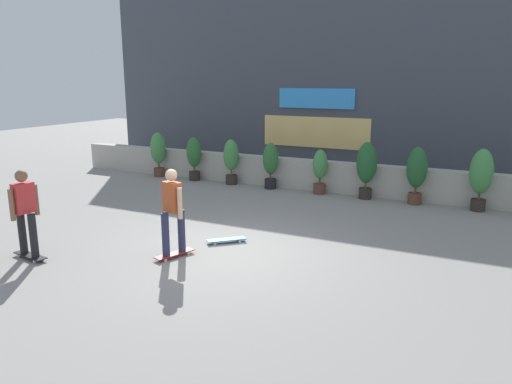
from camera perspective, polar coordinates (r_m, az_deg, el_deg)
The scene contains 14 objects.
ground_plane at distance 9.49m, azimuth -4.03°, elevation -7.17°, with size 48.00×48.00×0.00m, color gray.
planter_wall at distance 14.67m, azimuth 7.78°, elevation 1.91°, with size 18.00×0.40×0.90m, color #B2ADA3.
building_backdrop at distance 18.23m, azimuth 12.17°, elevation 12.80°, with size 20.00×2.08×6.50m.
potted_plant_0 at distance 16.88m, azimuth -11.43°, elevation 4.74°, with size 0.52×0.52×1.51m.
potted_plant_1 at distance 16.06m, azimuth -7.31°, elevation 4.25°, with size 0.48×0.48×1.43m.
potted_plant_2 at distance 15.34m, azimuth -2.94°, elevation 3.94°, with size 0.48×0.48×1.43m.
potted_plant_3 at distance 14.73m, azimuth 1.72°, elevation 3.48°, with size 0.47×0.47×1.41m.
potted_plant_4 at distance 14.18m, azimuth 7.53°, elevation 2.66°, with size 0.42×0.42×1.30m.
potted_plant_5 at distance 13.78m, azimuth 12.87°, elevation 3.02°, with size 0.56×0.56×1.60m.
potted_plant_6 at distance 13.55m, azimuth 18.37°, elevation 2.36°, with size 0.54×0.54×1.55m.
potted_plant_7 at distance 13.43m, azimuth 24.95°, elevation 1.85°, with size 0.56×0.56×1.60m.
skater_foreground at distance 9.85m, azimuth -25.51°, elevation -1.97°, with size 0.82×0.56×1.70m.
skater_far_right at distance 9.11m, azimuth -9.77°, elevation -2.00°, with size 0.53×0.82×1.70m.
skateboard_near_camera at distance 10.05m, azimuth -3.49°, elevation -5.62°, with size 0.72×0.69×0.08m.
Camera 1 is at (4.51, -7.67, 3.31)m, focal length 34.02 mm.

